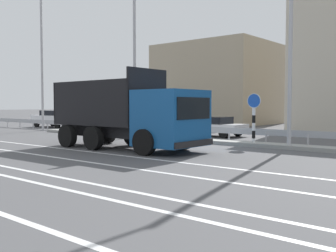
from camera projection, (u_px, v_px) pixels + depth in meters
The scene contains 15 objects.
ground_plane at pixel (182, 145), 19.49m from camera, with size 320.00×320.00×0.00m, color #4C4C4F.
lane_strip_0 at pixel (94, 152), 16.37m from camera, with size 49.16×0.16×0.01m, color silver.
lane_strip_1 at pixel (54, 157), 14.86m from camera, with size 49.16×0.16×0.01m, color silver.
median_island at pixel (202, 141), 20.83m from camera, with size 27.04×1.10×0.18m, color gray.
median_guardrail at pixel (213, 131), 21.60m from camera, with size 49.16×0.09×0.78m.
dump_truck at pixel (143, 120), 17.02m from camera, with size 7.67×2.87×3.53m.
median_road_sign at pixel (254, 119), 18.84m from camera, with size 0.70×0.16×2.53m.
street_lamp_0 at pixel (40, 53), 29.87m from camera, with size 0.71×2.00×10.90m.
street_lamp_1 at pixel (132, 57), 23.68m from camera, with size 0.71×2.22×8.79m.
street_lamp_2 at pixel (289, 25), 17.27m from camera, with size 0.70×2.45×9.98m.
parked_car_0 at pixel (55, 119), 35.33m from camera, with size 4.73×2.27×1.51m.
parked_car_1 at pixel (91, 120), 32.10m from camera, with size 4.53×2.19×1.46m.
parked_car_2 at pixel (140, 122), 28.54m from camera, with size 4.29×2.04×1.48m.
parked_car_3 at pixel (214, 126), 24.86m from camera, with size 4.00×2.17×1.24m.
background_building_0 at pixel (218, 85), 42.92m from camera, with size 11.55×9.70×8.47m, color tan.
Camera 1 is at (11.86, -15.38, 1.96)m, focal length 42.00 mm.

